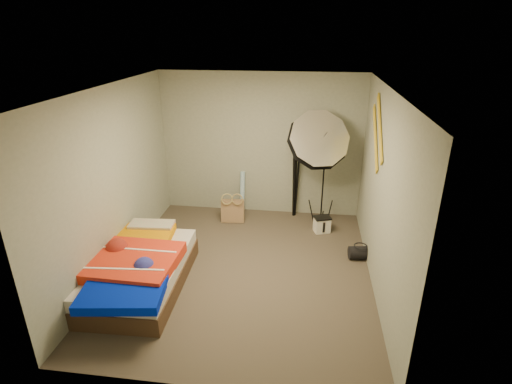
% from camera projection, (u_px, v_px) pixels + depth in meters
% --- Properties ---
extents(floor, '(4.00, 4.00, 0.00)m').
position_uv_depth(floor, '(243.00, 270.00, 5.61)').
color(floor, '#4A4036').
rests_on(floor, ground).
extents(ceiling, '(4.00, 4.00, 0.00)m').
position_uv_depth(ceiling, '(241.00, 89.00, 4.65)').
color(ceiling, silver).
rests_on(ceiling, wall_back).
extents(wall_back, '(3.50, 0.00, 3.50)m').
position_uv_depth(wall_back, '(261.00, 145.00, 6.96)').
color(wall_back, '#999E8D').
rests_on(wall_back, floor).
extents(wall_front, '(3.50, 0.00, 3.50)m').
position_uv_depth(wall_front, '(202.00, 277.00, 3.30)').
color(wall_front, '#999E8D').
rests_on(wall_front, floor).
extents(wall_left, '(0.00, 4.00, 4.00)m').
position_uv_depth(wall_left, '(113.00, 181.00, 5.35)').
color(wall_left, '#999E8D').
rests_on(wall_left, floor).
extents(wall_right, '(0.00, 4.00, 4.00)m').
position_uv_depth(wall_right, '(382.00, 195.00, 4.92)').
color(wall_right, '#999E8D').
rests_on(wall_right, floor).
extents(tote_bag, '(0.41, 0.21, 0.41)m').
position_uv_depth(tote_bag, '(233.00, 211.00, 6.95)').
color(tote_bag, '#9F7D5A').
rests_on(tote_bag, floor).
extents(wrapping_roll, '(0.09, 0.22, 0.76)m').
position_uv_depth(wrapping_roll, '(242.00, 193.00, 7.24)').
color(wrapping_roll, '#4D9ACB').
rests_on(wrapping_roll, floor).
extents(camera_case, '(0.29, 0.25, 0.25)m').
position_uv_depth(camera_case, '(322.00, 225.00, 6.62)').
color(camera_case, white).
rests_on(camera_case, floor).
extents(duffel_bag, '(0.34, 0.24, 0.20)m').
position_uv_depth(duffel_bag, '(360.00, 253.00, 5.86)').
color(duffel_bag, black).
rests_on(duffel_bag, floor).
extents(wall_stripe_upper, '(0.02, 0.91, 0.78)m').
position_uv_depth(wall_stripe_upper, '(380.00, 128.00, 5.20)').
color(wall_stripe_upper, gold).
rests_on(wall_stripe_upper, wall_right).
extents(wall_stripe_lower, '(0.02, 0.91, 0.78)m').
position_uv_depth(wall_stripe_lower, '(375.00, 138.00, 5.51)').
color(wall_stripe_lower, gold).
rests_on(wall_stripe_lower, wall_right).
extents(bed, '(1.39, 2.03, 0.53)m').
position_uv_depth(bed, '(133.00, 269.00, 5.17)').
color(bed, '#473120').
rests_on(bed, floor).
extents(photo_umbrella, '(1.14, 0.88, 2.08)m').
position_uv_depth(photo_umbrella, '(318.00, 141.00, 6.31)').
color(photo_umbrella, black).
rests_on(photo_umbrella, floor).
extents(camera_tripod, '(0.09, 0.09, 1.40)m').
position_uv_depth(camera_tripod, '(295.00, 173.00, 6.94)').
color(camera_tripod, black).
rests_on(camera_tripod, floor).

